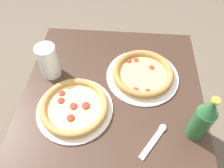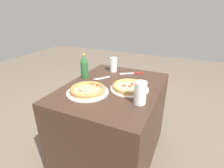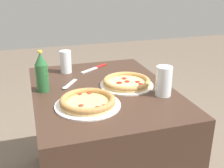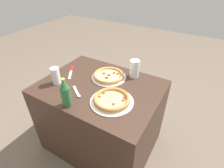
{
  "view_description": "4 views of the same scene",
  "coord_description": "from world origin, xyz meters",
  "px_view_note": "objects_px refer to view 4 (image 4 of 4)",
  "views": [
    {
      "loc": [
        -0.44,
        -0.04,
        1.47
      ],
      "look_at": [
        0.11,
        0.0,
        0.75
      ],
      "focal_mm": 35.0,
      "sensor_mm": 36.0,
      "label": 1
    },
    {
      "loc": [
        1.2,
        0.54,
        1.31
      ],
      "look_at": [
        0.1,
        0.04,
        0.78
      ],
      "focal_mm": 28.0,
      "sensor_mm": 36.0,
      "label": 2
    },
    {
      "loc": [
        1.39,
        -0.38,
        1.31
      ],
      "look_at": [
        0.13,
        0.02,
        0.79
      ],
      "focal_mm": 45.0,
      "sensor_mm": 36.0,
      "label": 3
    },
    {
      "loc": [
        0.69,
        -0.96,
        1.55
      ],
      "look_at": [
        0.1,
        0.03,
        0.75
      ],
      "focal_mm": 28.0,
      "sensor_mm": 36.0,
      "label": 4
    }
  ],
  "objects_px": {
    "glass_red_wine": "(56,76)",
    "knife": "(71,72)",
    "glass_iced_tea": "(134,69)",
    "beer_bottle": "(65,93)",
    "spoon": "(77,93)",
    "pizza_margherita": "(108,76)",
    "pizza_veggie": "(112,100)"
  },
  "relations": [
    {
      "from": "glass_red_wine",
      "to": "knife",
      "type": "distance_m",
      "value": 0.21
    },
    {
      "from": "glass_red_wine",
      "to": "glass_iced_tea",
      "type": "distance_m",
      "value": 0.67
    },
    {
      "from": "glass_iced_tea",
      "to": "beer_bottle",
      "type": "height_order",
      "value": "beer_bottle"
    },
    {
      "from": "beer_bottle",
      "to": "spoon",
      "type": "distance_m",
      "value": 0.18
    },
    {
      "from": "pizza_margherita",
      "to": "knife",
      "type": "xyz_separation_m",
      "value": [
        -0.35,
        -0.09,
        -0.02
      ]
    },
    {
      "from": "pizza_veggie",
      "to": "knife",
      "type": "distance_m",
      "value": 0.57
    },
    {
      "from": "pizza_veggie",
      "to": "spoon",
      "type": "relative_size",
      "value": 2.14
    },
    {
      "from": "pizza_margherita",
      "to": "spoon",
      "type": "distance_m",
      "value": 0.33
    },
    {
      "from": "beer_bottle",
      "to": "glass_iced_tea",
      "type": "bearing_deg",
      "value": 67.65
    },
    {
      "from": "beer_bottle",
      "to": "knife",
      "type": "relative_size",
      "value": 1.06
    },
    {
      "from": "glass_red_wine",
      "to": "spoon",
      "type": "bearing_deg",
      "value": -6.05
    },
    {
      "from": "glass_red_wine",
      "to": "knife",
      "type": "relative_size",
      "value": 0.67
    },
    {
      "from": "glass_iced_tea",
      "to": "glass_red_wine",
      "type": "bearing_deg",
      "value": -140.18
    },
    {
      "from": "pizza_margherita",
      "to": "knife",
      "type": "relative_size",
      "value": 1.44
    },
    {
      "from": "glass_red_wine",
      "to": "beer_bottle",
      "type": "distance_m",
      "value": 0.32
    },
    {
      "from": "pizza_veggie",
      "to": "glass_red_wine",
      "type": "distance_m",
      "value": 0.53
    },
    {
      "from": "beer_bottle",
      "to": "spoon",
      "type": "bearing_deg",
      "value": 101.95
    },
    {
      "from": "pizza_veggie",
      "to": "pizza_margherita",
      "type": "bearing_deg",
      "value": 126.01
    },
    {
      "from": "pizza_margherita",
      "to": "pizza_veggie",
      "type": "relative_size",
      "value": 0.95
    },
    {
      "from": "pizza_veggie",
      "to": "spoon",
      "type": "height_order",
      "value": "pizza_veggie"
    },
    {
      "from": "spoon",
      "to": "knife",
      "type": "bearing_deg",
      "value": 139.38
    },
    {
      "from": "pizza_margherita",
      "to": "glass_iced_tea",
      "type": "relative_size",
      "value": 1.95
    },
    {
      "from": "spoon",
      "to": "pizza_margherita",
      "type": "bearing_deg",
      "value": 74.23
    },
    {
      "from": "knife",
      "to": "beer_bottle",
      "type": "bearing_deg",
      "value": -51.38
    },
    {
      "from": "glass_iced_tea",
      "to": "spoon",
      "type": "relative_size",
      "value": 1.04
    },
    {
      "from": "spoon",
      "to": "beer_bottle",
      "type": "bearing_deg",
      "value": -78.05
    },
    {
      "from": "pizza_veggie",
      "to": "glass_red_wine",
      "type": "bearing_deg",
      "value": -177.38
    },
    {
      "from": "pizza_margherita",
      "to": "glass_iced_tea",
      "type": "xyz_separation_m",
      "value": [
        0.18,
        0.14,
        0.05
      ]
    },
    {
      "from": "glass_red_wine",
      "to": "spoon",
      "type": "xyz_separation_m",
      "value": [
        0.24,
        -0.03,
        -0.06
      ]
    },
    {
      "from": "pizza_veggie",
      "to": "knife",
      "type": "xyz_separation_m",
      "value": [
        -0.55,
        0.17,
        -0.02
      ]
    },
    {
      "from": "beer_bottle",
      "to": "pizza_margherita",
      "type": "bearing_deg",
      "value": 82.52
    },
    {
      "from": "glass_iced_tea",
      "to": "beer_bottle",
      "type": "xyz_separation_m",
      "value": [
        -0.24,
        -0.59,
        0.03
      ]
    }
  ]
}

